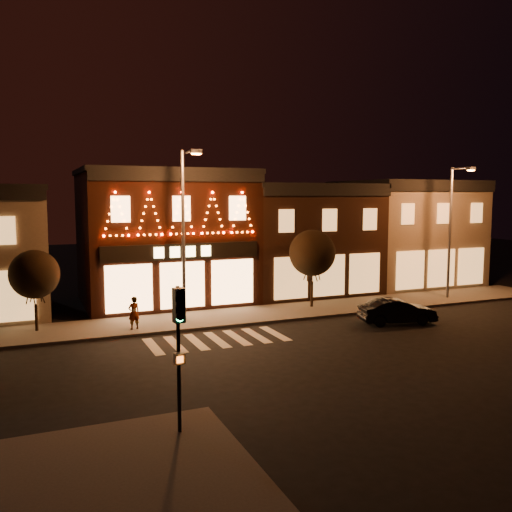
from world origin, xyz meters
TOP-DOWN VIEW (x-y plane):
  - ground at (0.00, 0.00)m, footprint 120.00×120.00m
  - sidewalk_far at (2.00, 8.00)m, footprint 44.00×4.00m
  - sidewalk_near at (-6.50, -7.50)m, footprint 7.00×7.00m
  - building_pulp at (0.00, 13.98)m, footprint 10.20×8.34m
  - building_right_a at (9.50, 13.99)m, footprint 9.20×8.28m
  - building_right_b at (18.50, 13.99)m, footprint 9.20×8.28m
  - traffic_signal_near at (-4.31, -5.52)m, footprint 0.32×0.43m
  - streetlamp_mid at (-0.42, 7.72)m, footprint 0.61×2.04m
  - streetlamp_right at (17.01, 7.40)m, footprint 0.54×1.91m
  - tree_left at (-7.74, 8.54)m, footprint 2.38×2.38m
  - tree_right at (7.47, 8.46)m, footprint 2.74×2.74m
  - dark_sedan at (9.83, 3.42)m, footprint 4.20×2.26m
  - pedestrian at (-3.30, 6.98)m, footprint 0.68×0.53m

SIDE VIEW (x-z plane):
  - ground at x=0.00m, z-range 0.00..0.00m
  - sidewalk_far at x=2.00m, z-range 0.00..0.15m
  - sidewalk_near at x=-6.50m, z-range 0.00..0.15m
  - dark_sedan at x=9.83m, z-range 0.00..1.31m
  - pedestrian at x=-3.30m, z-range 0.15..1.78m
  - tree_left at x=-7.74m, z-range 0.94..4.91m
  - traffic_signal_near at x=-4.31m, z-range 0.99..5.12m
  - tree_right at x=7.47m, z-range 1.07..5.65m
  - building_right_a at x=9.50m, z-range 0.01..7.51m
  - building_right_b at x=18.50m, z-range 0.01..7.81m
  - building_pulp at x=0.00m, z-range 0.01..8.31m
  - streetlamp_right at x=17.01m, z-range 0.88..9.24m
  - streetlamp_mid at x=-0.42m, z-range 0.92..9.80m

